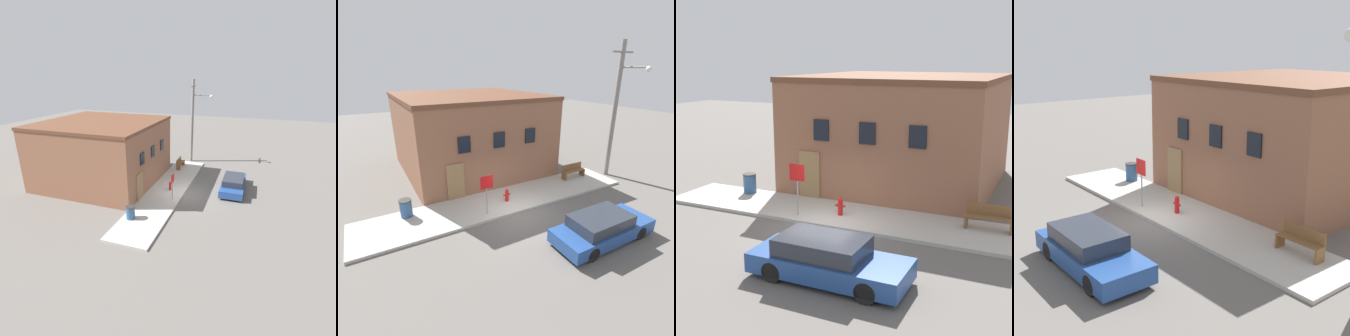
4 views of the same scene
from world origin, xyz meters
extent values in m
plane|color=#66605B|center=(0.00, 0.00, 0.00)|extent=(80.00, 80.00, 0.00)
cube|color=#BCB7AD|center=(0.00, 1.47, 0.07)|extent=(15.36, 2.93, 0.14)
cube|color=#8E5B42|center=(0.53, 7.61, 2.56)|extent=(9.08, 9.35, 5.12)
cube|color=brown|center=(0.53, 7.61, 5.24)|extent=(9.18, 9.45, 0.24)
cube|color=black|center=(-1.59, 2.90, 3.17)|extent=(0.70, 0.08, 0.90)
cube|color=black|center=(0.53, 2.90, 3.17)|extent=(0.70, 0.08, 0.90)
cube|color=black|center=(2.65, 2.90, 3.17)|extent=(0.70, 0.08, 0.90)
cube|color=#937047|center=(-2.19, 2.90, 1.10)|extent=(1.00, 0.08, 2.20)
cylinder|color=red|center=(0.10, 1.26, 0.43)|extent=(0.20, 0.20, 0.59)
sphere|color=red|center=(0.10, 1.26, 0.77)|extent=(0.18, 0.18, 0.18)
cylinder|color=red|center=(-0.06, 1.26, 0.52)|extent=(0.11, 0.09, 0.09)
cylinder|color=red|center=(0.25, 1.26, 0.52)|extent=(0.11, 0.09, 0.09)
cylinder|color=gray|center=(-1.42, 0.58, 1.16)|extent=(0.06, 0.06, 2.05)
cube|color=red|center=(-1.42, 0.56, 1.86)|extent=(0.66, 0.02, 0.66)
cube|color=brown|center=(4.83, 2.00, 0.37)|extent=(0.08, 0.44, 0.47)
cube|color=brown|center=(6.42, 2.00, 0.37)|extent=(0.08, 0.44, 0.47)
cube|color=brown|center=(5.62, 2.00, 0.63)|extent=(1.67, 0.44, 0.04)
cube|color=brown|center=(5.62, 2.20, 0.85)|extent=(1.67, 0.04, 0.41)
cylinder|color=#2D517F|center=(-4.98, 2.31, 0.55)|extent=(0.58, 0.58, 0.83)
cylinder|color=#2D2D2D|center=(-4.98, 2.31, 1.00)|extent=(0.60, 0.60, 0.06)
cylinder|color=black|center=(3.51, -2.81, 0.30)|extent=(0.61, 0.20, 0.61)
cylinder|color=black|center=(3.51, -4.39, 0.30)|extent=(0.61, 0.20, 0.61)
cylinder|color=black|center=(0.66, -2.81, 0.30)|extent=(0.61, 0.20, 0.61)
cylinder|color=black|center=(0.66, -4.39, 0.30)|extent=(0.61, 0.20, 0.61)
cube|color=#23478C|center=(2.08, -3.60, 0.45)|extent=(4.59, 1.78, 0.57)
cube|color=#282D38|center=(1.85, -3.60, 1.00)|extent=(2.53, 1.57, 0.51)
camera|label=1|loc=(-18.48, -4.94, 9.24)|focal=28.00mm
camera|label=2|loc=(-6.26, -9.91, 6.94)|focal=28.00mm
camera|label=3|loc=(7.63, -14.52, 6.20)|focal=50.00mm
camera|label=4|loc=(14.25, -9.63, 6.77)|focal=50.00mm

